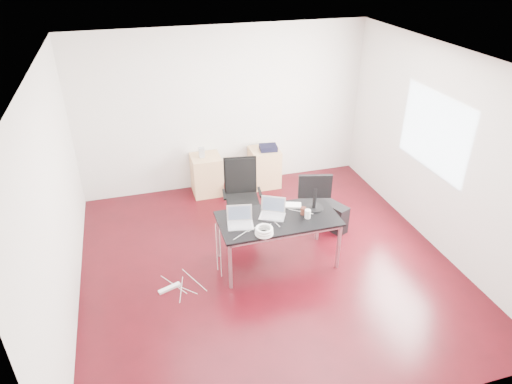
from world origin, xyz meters
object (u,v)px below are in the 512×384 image
object	(u,v)px
pc_tower	(334,217)
filing_cabinet_left	(207,175)
office_chair	(242,191)
desk	(278,221)
filing_cabinet_right	(264,167)

from	to	relation	value
pc_tower	filing_cabinet_left	bearing A→B (deg)	111.24
office_chair	pc_tower	world-z (taller)	office_chair
desk	filing_cabinet_right	distance (m)	2.31
filing_cabinet_right	pc_tower	xyz separation A→B (m)	(0.60, -1.69, -0.13)
office_chair	filing_cabinet_left	bearing A→B (deg)	114.00
office_chair	filing_cabinet_left	xyz separation A→B (m)	(-0.33, 1.18, -0.26)
filing_cabinet_right	filing_cabinet_left	bearing A→B (deg)	180.00
desk	filing_cabinet_right	size ratio (longest dim) A/B	2.29
desk	pc_tower	world-z (taller)	desk
filing_cabinet_left	pc_tower	world-z (taller)	filing_cabinet_left
filing_cabinet_left	desk	bearing A→B (deg)	-75.90
filing_cabinet_right	desk	bearing A→B (deg)	-102.69
office_chair	pc_tower	xyz separation A→B (m)	(1.33, -0.51, -0.39)
desk	pc_tower	xyz separation A→B (m)	(1.10, 0.54, -0.46)
office_chair	filing_cabinet_right	bearing A→B (deg)	66.72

